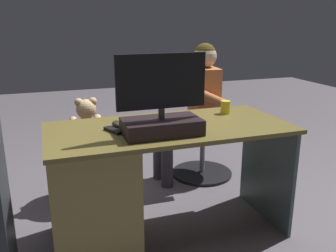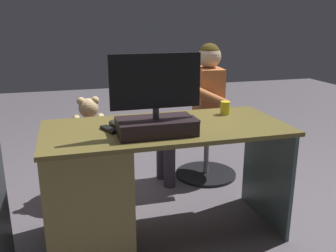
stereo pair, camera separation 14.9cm
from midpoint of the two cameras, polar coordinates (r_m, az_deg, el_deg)
ground_plane at (r=2.84m, az=-3.80°, el=-12.49°), size 10.00×10.00×0.00m
desk at (r=2.27m, az=-11.16°, el=-9.28°), size 1.48×0.69×0.74m
monitor at (r=2.04m, az=-3.11°, el=2.02°), size 0.51×0.24×0.45m
keyboard at (r=2.29m, az=-1.87°, el=0.72°), size 0.42×0.14×0.02m
computer_mouse at (r=2.24m, az=-9.82°, el=0.32°), size 0.06×0.10×0.04m
cup at (r=2.53m, az=7.27°, el=2.92°), size 0.07×0.07×0.09m
tv_remote at (r=2.14m, az=-10.45°, el=-0.70°), size 0.10×0.16×0.02m
office_chair_teddy at (r=2.95m, az=-13.51°, el=-5.80°), size 0.51×0.51×0.46m
teddy_bear at (r=2.86m, az=-13.98°, el=0.55°), size 0.24×0.25×0.34m
visitor_chair at (r=3.29m, az=4.10°, el=-3.30°), size 0.54×0.54×0.46m
person at (r=3.13m, az=2.86°, el=3.94°), size 0.56×0.51×1.17m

